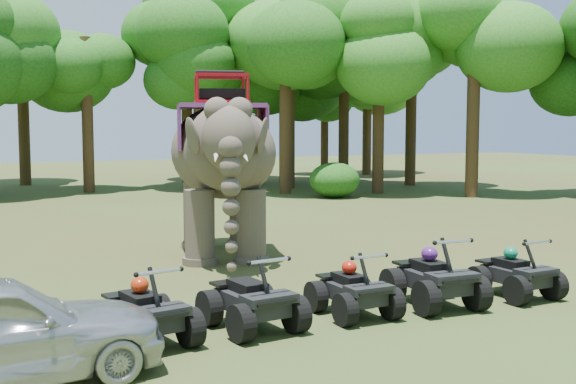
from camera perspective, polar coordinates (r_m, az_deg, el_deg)
name	(u,v)px	position (r m, az deg, el deg)	size (l,w,h in m)	color
ground	(314,290)	(14.72, 2.07, -7.78)	(110.00, 110.00, 0.00)	#47381E
elephant	(222,163)	(18.44, -5.24, 2.28)	(2.48, 5.63, 4.73)	#4A3F36
atv_0	(144,304)	(11.31, -11.31, -8.65)	(1.23, 1.69, 1.25)	black
atv_1	(252,291)	(11.89, -2.88, -7.83)	(1.25, 1.71, 1.27)	black
atv_2	(353,283)	(12.75, 5.17, -7.16)	(1.15, 1.58, 1.17)	black
atv_3	(434,270)	(13.62, 11.46, -6.09)	(1.31, 1.80, 1.33)	black
atv_4	(516,267)	(14.74, 17.55, -5.66)	(1.16, 1.60, 1.18)	black
tree_0	(87,107)	(37.01, -15.59, 6.52)	(5.92, 5.92, 8.46)	#195114
tree_1	(187,105)	(38.81, -8.00, 6.79)	(6.10, 6.10, 8.71)	#195114
tree_2	(285,108)	(34.99, -0.22, 6.64)	(5.79, 5.79, 8.27)	#195114
tree_3	(379,103)	(35.46, 7.17, 7.01)	(6.16, 6.16, 8.80)	#195114
tree_4	(474,91)	(34.35, 14.45, 7.71)	(6.80, 6.80, 9.72)	#195114
tree_27	(344,104)	(39.98, 4.44, 6.91)	(6.23, 6.23, 8.89)	#195114
tree_28	(214,88)	(41.98, -5.85, 8.16)	(7.60, 7.60, 10.86)	#195114
tree_29	(325,122)	(48.18, 2.91, 5.56)	(4.94, 4.94, 7.06)	#195114
tree_30	(199,108)	(36.94, -7.07, 6.59)	(5.84, 5.84, 8.34)	#195114
tree_32	(284,104)	(42.19, -0.32, 7.00)	(6.39, 6.39, 9.13)	#195114
tree_33	(367,102)	(48.68, 6.28, 7.07)	(6.77, 6.77, 9.68)	#195114
tree_34	(260,118)	(41.02, -2.26, 5.90)	(5.24, 5.24, 7.49)	#195114
tree_37	(411,97)	(40.50, 9.72, 7.44)	(6.83, 6.83, 9.76)	#195114
tree_38	(23,90)	(42.56, -20.23, 7.54)	(7.30, 7.30, 10.43)	#195114
tree_41	(288,118)	(42.80, 0.00, 5.91)	(5.27, 5.27, 7.53)	#195114
tree_42	(289,85)	(38.04, 0.07, 8.45)	(7.56, 7.56, 10.80)	#195114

